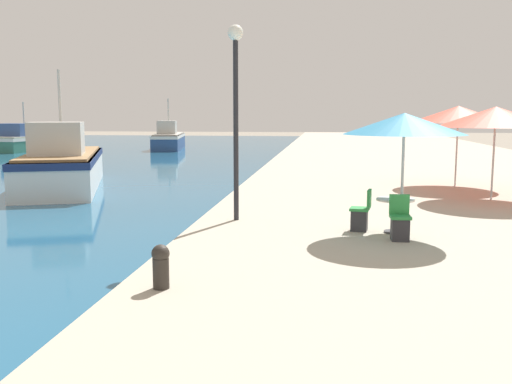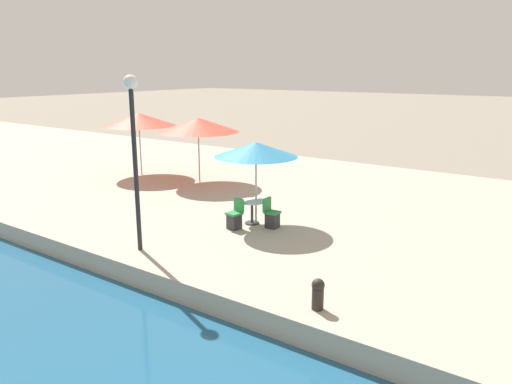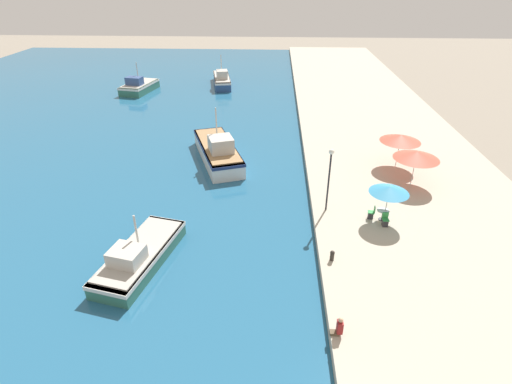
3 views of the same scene
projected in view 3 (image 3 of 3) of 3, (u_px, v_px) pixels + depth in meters
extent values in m
cube|color=#235B7F|center=(60.00, 116.00, 46.79)|extent=(56.00, 90.00, 0.04)
cube|color=#B2A893|center=(370.00, 119.00, 45.14)|extent=(16.00, 90.00, 0.58)
cube|color=#33705B|center=(141.00, 257.00, 23.30)|extent=(4.00, 7.35, 0.95)
cube|color=silver|center=(140.00, 252.00, 23.13)|extent=(4.06, 7.42, 0.25)
cube|color=#ADA89E|center=(140.00, 250.00, 23.05)|extent=(3.68, 6.76, 0.10)
cube|color=#B7B2A8|center=(127.00, 256.00, 21.79)|extent=(2.04, 1.89, 0.86)
cylinder|color=#B7B2A8|center=(137.00, 233.00, 22.46)|extent=(0.12, 0.12, 2.28)
cube|color=silver|center=(218.00, 153.00, 35.89)|extent=(5.62, 9.40, 1.39)
cube|color=navy|center=(218.00, 147.00, 35.61)|extent=(5.70, 9.51, 0.25)
cube|color=#99754C|center=(217.00, 145.00, 35.53)|extent=(5.17, 8.65, 0.10)
cube|color=#B7B2A8|center=(221.00, 144.00, 33.88)|extent=(2.48, 2.51, 1.25)
cylinder|color=#B7B2A8|center=(216.00, 126.00, 34.68)|extent=(0.12, 0.12, 3.35)
cube|color=#33705B|center=(140.00, 88.00, 55.83)|extent=(4.22, 6.68, 1.15)
cube|color=silver|center=(139.00, 84.00, 55.61)|extent=(4.29, 6.76, 0.25)
cube|color=#ADA89E|center=(139.00, 83.00, 55.52)|extent=(3.88, 6.15, 0.10)
cube|color=#334C7F|center=(134.00, 81.00, 54.33)|extent=(2.37, 1.76, 1.03)
cylinder|color=#B7B2A8|center=(137.00, 73.00, 54.82)|extent=(0.12, 0.12, 2.75)
cube|color=navy|center=(222.00, 81.00, 58.87)|extent=(3.55, 8.31, 1.25)
cube|color=silver|center=(222.00, 78.00, 58.62)|extent=(3.61, 8.39, 0.25)
cube|color=#ADA89E|center=(222.00, 76.00, 58.54)|extent=(3.27, 7.64, 0.10)
cube|color=#B7B2A8|center=(222.00, 74.00, 57.02)|extent=(1.82, 2.01, 1.13)
cylinder|color=#B7B2A8|center=(221.00, 65.00, 57.78)|extent=(0.12, 0.12, 3.00)
cylinder|color=#B7B7B7|center=(386.00, 206.00, 26.02)|extent=(0.06, 0.06, 2.25)
cone|color=teal|center=(389.00, 190.00, 25.43)|extent=(2.54, 2.54, 0.44)
cylinder|color=#B7B7B7|center=(413.00, 171.00, 30.49)|extent=(0.06, 0.06, 2.29)
cone|color=#E04C38|center=(417.00, 155.00, 29.85)|extent=(3.40, 3.40, 0.59)
cylinder|color=#B7B7B7|center=(398.00, 153.00, 33.29)|extent=(0.06, 0.06, 2.37)
cone|color=#E04C38|center=(401.00, 138.00, 32.64)|extent=(3.30, 3.30, 0.58)
cylinder|color=#333338|center=(382.00, 219.00, 26.62)|extent=(0.44, 0.44, 0.04)
cylinder|color=#333338|center=(382.00, 215.00, 26.46)|extent=(0.08, 0.08, 0.70)
cylinder|color=beige|center=(383.00, 210.00, 26.28)|extent=(0.80, 0.80, 0.04)
cube|color=#2D2D33|center=(370.00, 215.00, 26.66)|extent=(0.39, 0.39, 0.45)
cube|color=#2D8E42|center=(371.00, 212.00, 26.54)|extent=(0.46, 0.46, 0.06)
cube|color=#2D8E42|center=(375.00, 210.00, 26.39)|extent=(0.13, 0.40, 0.40)
cube|color=#2D2D33|center=(385.00, 223.00, 25.87)|extent=(0.35, 0.35, 0.45)
cube|color=#2D8E42|center=(386.00, 220.00, 25.74)|extent=(0.41, 0.41, 0.06)
cube|color=#2D8E42|center=(385.00, 215.00, 25.81)|extent=(0.40, 0.07, 0.40)
cube|color=brown|center=(334.00, 333.00, 18.27)|extent=(0.42, 0.28, 0.16)
cube|color=maroon|center=(340.00, 327.00, 18.07)|extent=(0.26, 0.36, 0.64)
sphere|color=tan|center=(341.00, 320.00, 17.85)|extent=(0.23, 0.23, 0.23)
cylinder|color=#2D2823|center=(332.00, 257.00, 22.83)|extent=(0.24, 0.24, 0.45)
sphere|color=#2D2823|center=(332.00, 253.00, 22.69)|extent=(0.26, 0.26, 0.26)
cylinder|color=#232328|center=(328.00, 183.00, 26.69)|extent=(0.12, 0.12, 4.20)
sphere|color=white|center=(332.00, 152.00, 25.57)|extent=(0.36, 0.36, 0.36)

